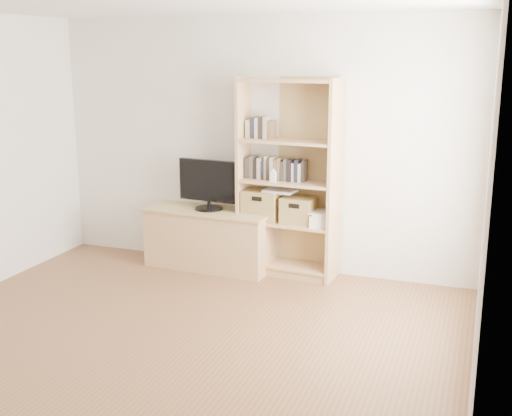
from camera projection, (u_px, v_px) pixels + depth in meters
The scene contains 13 objects.
floor at pixel (142, 367), 4.66m from camera, with size 4.50×5.00×0.01m, color brown.
back_wall at pixel (259, 145), 6.64m from camera, with size 4.50×0.02×2.60m, color white.
right_wall at pixel (485, 221), 3.60m from camera, with size 0.02×5.00×2.60m, color white.
tv_stand at pixel (209, 239), 6.80m from camera, with size 1.32×0.50×0.61m, color tan.
bookshelf at pixel (288, 179), 6.42m from camera, with size 1.00×0.36×2.00m, color tan.
television at pixel (209, 184), 6.66m from camera, with size 0.67×0.05×0.53m, color black.
books_row_mid at pixel (289, 169), 6.42m from camera, with size 0.89×0.17×0.24m, color #34302B.
books_row_upper at pixel (268, 129), 6.42m from camera, with size 0.37×0.14×0.20m, color #34302B.
baby_monitor at pixel (273, 177), 6.36m from camera, with size 0.06×0.04×0.11m, color white.
basket_left at pixel (263, 205), 6.59m from camera, with size 0.37×0.31×0.31m, color olive.
basket_right at pixel (298, 210), 6.44m from camera, with size 0.32×0.27×0.27m, color olive.
laptop at pixel (280, 191), 6.47m from camera, with size 0.31×0.22×0.02m, color white.
magazine_stack at pixel (319, 219), 6.37m from camera, with size 0.18×0.26×0.12m, color beige.
Camera 1 is at (2.24, -3.72, 2.22)m, focal length 45.00 mm.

